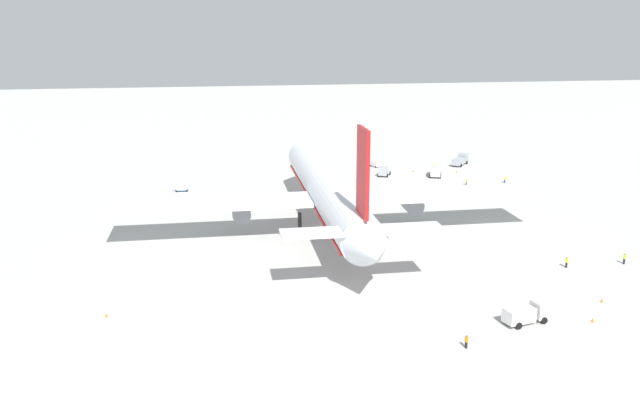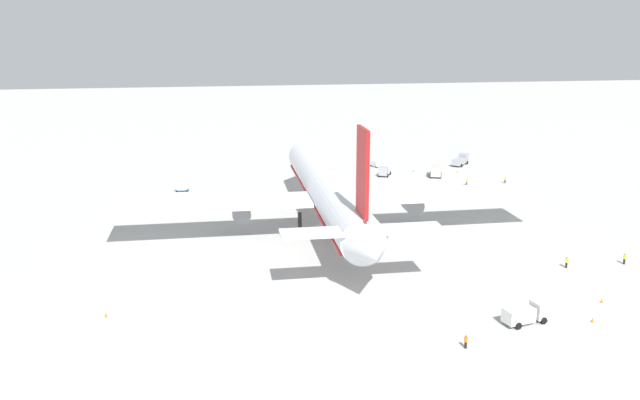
# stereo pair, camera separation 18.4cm
# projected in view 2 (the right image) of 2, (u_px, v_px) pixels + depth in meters

# --- Properties ---
(ground_plane) EXTENTS (600.00, 600.00, 0.00)m
(ground_plane) POSITION_uv_depth(u_px,v_px,m) (326.00, 228.00, 120.70)
(ground_plane) COLOR #B2B2AD
(airliner) EXTENTS (74.95, 77.49, 23.17)m
(airliner) POSITION_uv_depth(u_px,v_px,m) (328.00, 191.00, 117.62)
(airliner) COLOR silver
(airliner) RESTS_ON ground
(service_truck_0) EXTENTS (3.40, 6.48, 2.63)m
(service_truck_0) POSITION_uv_depth(u_px,v_px,m) (527.00, 313.00, 81.58)
(service_truck_0) COLOR white
(service_truck_0) RESTS_ON ground
(service_truck_1) EXTENTS (6.70, 6.33, 2.82)m
(service_truck_1) POSITION_uv_depth(u_px,v_px,m) (461.00, 160.00, 174.81)
(service_truck_1) COLOR #999EA5
(service_truck_1) RESTS_ON ground
(service_truck_2) EXTENTS (5.90, 4.19, 2.83)m
(service_truck_2) POSITION_uv_depth(u_px,v_px,m) (436.00, 171.00, 161.13)
(service_truck_2) COLOR yellow
(service_truck_2) RESTS_ON ground
(service_truck_3) EXTENTS (4.99, 4.03, 2.68)m
(service_truck_3) POSITION_uv_depth(u_px,v_px,m) (385.00, 170.00, 162.15)
(service_truck_3) COLOR #999EA5
(service_truck_3) RESTS_ON ground
(baggage_cart_0) EXTENTS (3.54, 2.47, 1.46)m
(baggage_cart_0) POSITION_uv_depth(u_px,v_px,m) (375.00, 164.00, 172.70)
(baggage_cart_0) COLOR gray
(baggage_cart_0) RESTS_ON ground
(baggage_cart_1) EXTENTS (1.60, 3.54, 1.22)m
(baggage_cart_1) POSITION_uv_depth(u_px,v_px,m) (182.00, 188.00, 147.23)
(baggage_cart_1) COLOR #26598C
(baggage_cart_1) RESTS_ON ground
(ground_worker_1) EXTENTS (0.53, 0.53, 1.71)m
(ground_worker_1) POSITION_uv_depth(u_px,v_px,m) (505.00, 180.00, 154.80)
(ground_worker_1) COLOR navy
(ground_worker_1) RESTS_ON ground
(ground_worker_2) EXTENTS (0.56, 0.56, 1.64)m
(ground_worker_2) POSITION_uv_depth(u_px,v_px,m) (467.00, 182.00, 152.73)
(ground_worker_2) COLOR #3F3F47
(ground_worker_2) RESTS_ON ground
(ground_worker_3) EXTENTS (0.43, 0.43, 1.77)m
(ground_worker_3) POSITION_uv_depth(u_px,v_px,m) (624.00, 259.00, 102.00)
(ground_worker_3) COLOR black
(ground_worker_3) RESTS_ON ground
(ground_worker_4) EXTENTS (0.54, 0.54, 1.63)m
(ground_worker_4) POSITION_uv_depth(u_px,v_px,m) (466.00, 342.00, 75.35)
(ground_worker_4) COLOR black
(ground_worker_4) RESTS_ON ground
(ground_worker_5) EXTENTS (0.54, 0.54, 1.77)m
(ground_worker_5) POSITION_uv_depth(u_px,v_px,m) (567.00, 262.00, 100.48)
(ground_worker_5) COLOR black
(ground_worker_5) RESTS_ON ground
(traffic_cone_0) EXTENTS (0.36, 0.36, 0.55)m
(traffic_cone_0) POSITION_uv_depth(u_px,v_px,m) (457.00, 171.00, 166.28)
(traffic_cone_0) COLOR orange
(traffic_cone_0) RESTS_ON ground
(traffic_cone_1) EXTENTS (0.36, 0.36, 0.55)m
(traffic_cone_1) POSITION_uv_depth(u_px,v_px,m) (602.00, 301.00, 87.97)
(traffic_cone_1) COLOR orange
(traffic_cone_1) RESTS_ON ground
(traffic_cone_2) EXTENTS (0.36, 0.36, 0.55)m
(traffic_cone_2) POSITION_uv_depth(u_px,v_px,m) (106.00, 315.00, 83.63)
(traffic_cone_2) COLOR orange
(traffic_cone_2) RESTS_ON ground
(traffic_cone_3) EXTENTS (0.36, 0.36, 0.55)m
(traffic_cone_3) POSITION_uv_depth(u_px,v_px,m) (413.00, 171.00, 166.82)
(traffic_cone_3) COLOR orange
(traffic_cone_3) RESTS_ON ground
(traffic_cone_4) EXTENTS (0.36, 0.36, 0.55)m
(traffic_cone_4) POSITION_uv_depth(u_px,v_px,m) (592.00, 320.00, 82.14)
(traffic_cone_4) COLOR orange
(traffic_cone_4) RESTS_ON ground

